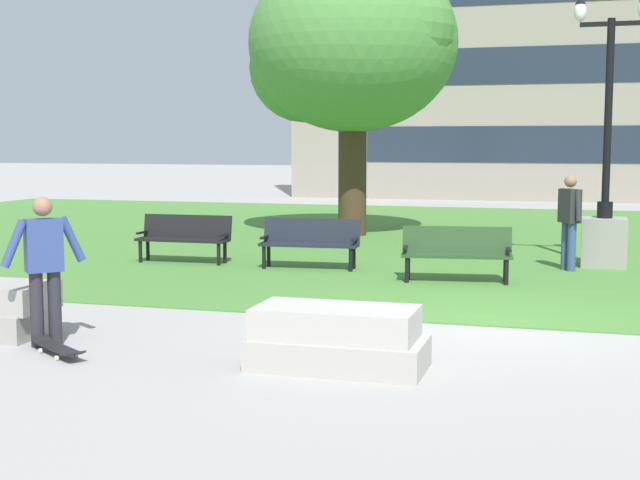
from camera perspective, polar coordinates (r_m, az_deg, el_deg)
The scene contains 12 objects.
ground_plane at distance 11.48m, azimuth 10.52°, elevation -5.49°, with size 140.00×140.00×0.00m, color #A3A09B.
grass_lawn at distance 21.34m, azimuth 13.16°, elevation -0.05°, with size 40.00×20.00×0.02m, color #4C8438.
concrete_block_left at distance 9.22m, azimuth 1.10°, elevation -6.35°, with size 1.80×0.90×0.64m.
person_skateboarder at distance 10.58m, azimuth -17.23°, elevation -1.38°, with size 0.66×0.86×1.71m.
skateboard at distance 10.21m, azimuth -16.44°, elevation -6.64°, with size 0.95×0.74×0.14m.
park_bench_near_left at distance 14.87m, azimuth 8.74°, elevation -0.65°, with size 1.85×0.76×0.90m.
park_bench_far_left at distance 17.22m, azimuth -8.67°, elevation 0.30°, with size 1.81×0.56×0.90m.
park_bench_far_right at distance 16.22m, azimuth -0.64°, elevation 0.00°, with size 1.83×0.66×0.90m.
lamp_post_right at distance 17.24m, azimuth 17.76°, elevation 1.69°, with size 1.32×0.80×4.91m.
tree_far_right at distance 22.08m, azimuth 1.97°, elevation 12.29°, with size 5.31×5.06×6.82m.
person_bystander_far_lawn at distance 16.52m, azimuth 15.68°, elevation 1.43°, with size 0.46×0.56×1.71m.
building_facade_distant at distance 35.94m, azimuth 18.80°, elevation 12.50°, with size 25.72×1.03×12.77m.
Camera 1 is at (1.06, -11.19, 2.34)m, focal length 50.00 mm.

